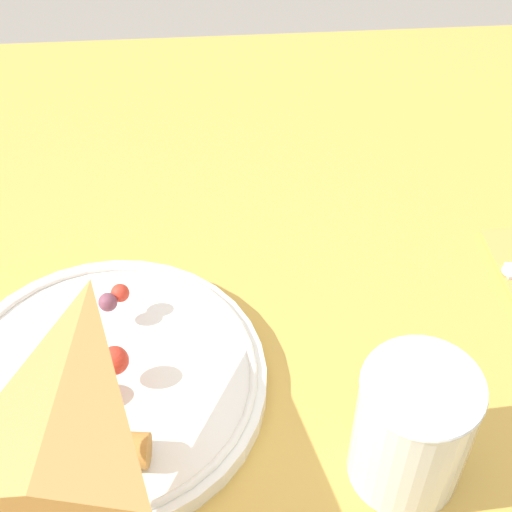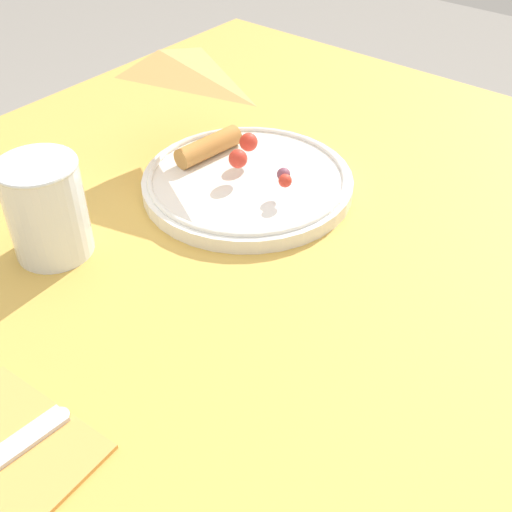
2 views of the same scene
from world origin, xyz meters
TOP-DOWN VIEW (x-y plane):
  - dining_table at (0.00, 0.00)m, footprint 1.07×0.86m
  - plate_pizza at (0.12, 0.06)m, footprint 0.23×0.23m
  - milk_glass at (-0.09, 0.14)m, footprint 0.08×0.08m

SIDE VIEW (x-z plane):
  - dining_table at x=0.00m, z-range 0.26..0.96m
  - plate_pizza at x=0.12m, z-range 0.69..0.75m
  - milk_glass at x=-0.09m, z-range 0.70..0.80m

